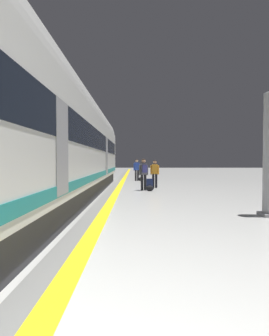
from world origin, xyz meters
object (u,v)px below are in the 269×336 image
passenger_mid (143,172)px  duffel_bag_mid (149,188)px  passenger_near (154,172)px  passenger_far (136,168)px  duffel_bag_far (140,179)px  suitcase_near (148,183)px  high_speed_train (52,137)px

passenger_mid → duffel_bag_mid: (0.31, -0.30, -0.88)m
passenger_near → passenger_far: (-1.02, 5.60, 0.04)m
duffel_bag_far → passenger_mid: bearing=-90.0°
passenger_near → suitcase_near: passenger_near is taller
duffel_bag_mid → passenger_far: 7.33m
high_speed_train → passenger_near: (4.20, 6.05, -1.53)m
passenger_far → duffel_bag_far: passenger_far is taller
duffel_bag_far → duffel_bag_mid: bearing=-87.5°
high_speed_train → passenger_near: 7.52m
passenger_near → passenger_mid: (-0.71, -1.35, 0.06)m
passenger_mid → passenger_far: size_ratio=1.00×
high_speed_train → duffel_bag_far: bearing=72.9°
passenger_mid → duffel_bag_far: size_ratio=3.95×
passenger_near → duffel_bag_mid: (-0.39, -1.65, -0.81)m
suitcase_near → duffel_bag_mid: (-0.07, -1.50, -0.15)m
high_speed_train → suitcase_near: (3.88, 5.90, -2.19)m
passenger_near → duffel_bag_far: size_ratio=3.79×
passenger_near → suitcase_near: (-0.32, -0.15, -0.66)m
passenger_mid → passenger_far: (-0.32, 6.95, -0.03)m
high_speed_train → passenger_far: bearing=74.7°
high_speed_train → suitcase_near: 7.40m
passenger_near → passenger_far: size_ratio=0.96×
high_speed_train → passenger_far: high_speed_train is taller
passenger_near → duffel_bag_mid: size_ratio=3.79×
high_speed_train → passenger_near: bearing=55.2°
duffel_bag_far → passenger_near: bearing=-82.5°
duffel_bag_mid → duffel_bag_far: same height
passenger_mid → high_speed_train: bearing=-126.7°
duffel_bag_mid → passenger_mid: bearing=136.4°
high_speed_train → duffel_bag_far: 12.13m
high_speed_train → passenger_mid: (3.50, 4.70, -1.47)m
duffel_bag_far → passenger_far: bearing=138.9°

